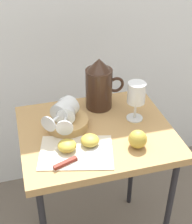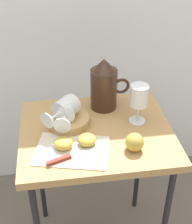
{
  "view_description": "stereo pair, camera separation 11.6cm",
  "coord_description": "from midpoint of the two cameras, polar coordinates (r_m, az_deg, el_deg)",
  "views": [
    {
      "loc": [
        -0.25,
        -0.93,
        1.42
      ],
      "look_at": [
        0.0,
        0.0,
        0.77
      ],
      "focal_mm": 52.04,
      "sensor_mm": 36.0,
      "label": 1
    },
    {
      "loc": [
        -0.14,
        -0.96,
        1.42
      ],
      "look_at": [
        0.0,
        0.0,
        0.77
      ],
      "focal_mm": 52.04,
      "sensor_mm": 36.0,
      "label": 2
    }
  ],
  "objects": [
    {
      "name": "apple_half_right",
      "position": [
        1.13,
        -4.03,
        -5.09
      ],
      "size": [
        0.06,
        0.06,
        0.04
      ],
      "primitive_type": "ellipsoid",
      "color": "#B29938",
      "rests_on": "linen_napkin"
    },
    {
      "name": "knife",
      "position": [
        1.08,
        -6.83,
        -8.28
      ],
      "size": [
        0.22,
        0.09,
        0.01
      ],
      "color": "silver",
      "rests_on": "linen_napkin"
    },
    {
      "name": "wine_glass_tipped_near",
      "position": [
        1.2,
        -8.39,
        0.22
      ],
      "size": [
        0.15,
        0.15,
        0.08
      ],
      "color": "silver",
      "rests_on": "basket_tray"
    },
    {
      "name": "wine_glass_upright",
      "position": [
        1.21,
        4.39,
        2.89
      ],
      "size": [
        0.07,
        0.07,
        0.16
      ],
      "color": "silver",
      "rests_on": "table"
    },
    {
      "name": "apple_half_left",
      "position": [
        1.11,
        -8.12,
        -5.99
      ],
      "size": [
        0.06,
        0.06,
        0.04
      ],
      "primitive_type": "ellipsoid",
      "color": "#B29938",
      "rests_on": "linen_napkin"
    },
    {
      "name": "table",
      "position": [
        1.25,
        -2.67,
        -5.79
      ],
      "size": [
        0.57,
        0.47,
        0.69
      ],
      "color": "#AD8451",
      "rests_on": "ground_plane"
    },
    {
      "name": "wine_glass_tipped_far",
      "position": [
        1.2,
        -8.07,
        -0.01
      ],
      "size": [
        0.1,
        0.16,
        0.07
      ],
      "color": "silver",
      "rests_on": "basket_tray"
    },
    {
      "name": "curtain_drape",
      "position": [
        1.59,
        -7.55,
        14.9
      ],
      "size": [
        2.4,
        0.03,
        1.82
      ],
      "primitive_type": "cube",
      "color": "white",
      "rests_on": "ground_plane"
    },
    {
      "name": "pitcher",
      "position": [
        1.3,
        -2.01,
        4.18
      ],
      "size": [
        0.16,
        0.11,
        0.21
      ],
      "color": "#382319",
      "rests_on": "table"
    },
    {
      "name": "basket_tray",
      "position": [
        1.23,
        -7.79,
        -2.0
      ],
      "size": [
        0.16,
        0.16,
        0.03
      ],
      "primitive_type": "cylinder",
      "color": "tan",
      "rests_on": "table"
    },
    {
      "name": "apple_whole",
      "position": [
        1.12,
        4.39,
        -4.89
      ],
      "size": [
        0.06,
        0.06,
        0.06
      ],
      "primitive_type": "sphere",
      "color": "#B29938",
      "rests_on": "table"
    },
    {
      "name": "linen_napkin",
      "position": [
        1.12,
        -6.51,
        -7.14
      ],
      "size": [
        0.28,
        0.23,
        0.0
      ],
      "primitive_type": "cube",
      "rotation": [
        0.0,
        0.0,
        -0.25
      ],
      "color": "beige",
      "rests_on": "table"
    }
  ]
}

